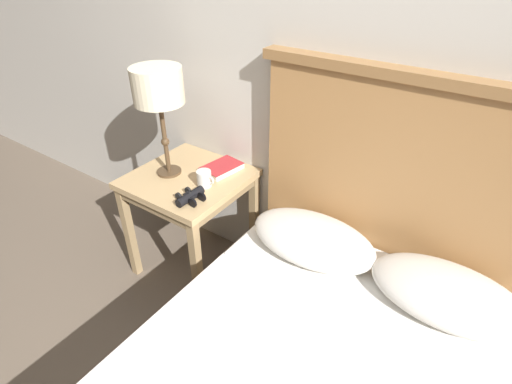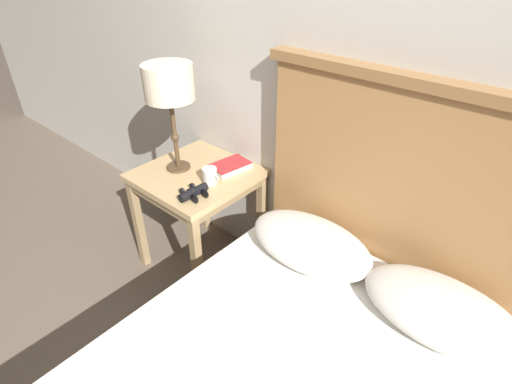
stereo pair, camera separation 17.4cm
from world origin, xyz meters
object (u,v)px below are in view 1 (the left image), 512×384
object	(u,v)px
book_on_nightstand	(222,168)
coffee_mug	(204,179)
nightstand	(189,189)
table_lamp	(158,89)
binoculars_pair	(190,197)

from	to	relation	value
book_on_nightstand	coffee_mug	bearing A→B (deg)	-80.78
nightstand	book_on_nightstand	world-z (taller)	book_on_nightstand
table_lamp	book_on_nightstand	distance (m)	0.53
nightstand	book_on_nightstand	bearing A→B (deg)	53.55
nightstand	table_lamp	xyz separation A→B (m)	(-0.11, -0.03, 0.55)
binoculars_pair	coffee_mug	distance (m)	0.15
table_lamp	binoculars_pair	world-z (taller)	table_lamp
table_lamp	book_on_nightstand	xyz separation A→B (m)	(0.22, 0.18, -0.45)
binoculars_pair	coffee_mug	xyz separation A→B (m)	(-0.03, 0.14, 0.02)
nightstand	coffee_mug	xyz separation A→B (m)	(0.14, -0.02, 0.13)
nightstand	book_on_nightstand	size ratio (longest dim) A/B	2.77
table_lamp	coffee_mug	size ratio (longest dim) A/B	5.53
table_lamp	binoculars_pair	size ratio (longest dim) A/B	3.54
nightstand	book_on_nightstand	distance (m)	0.21
nightstand	book_on_nightstand	xyz separation A→B (m)	(0.11, 0.15, 0.10)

